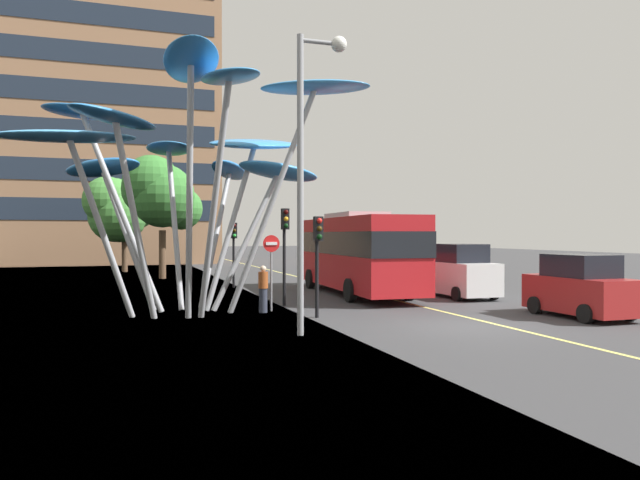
% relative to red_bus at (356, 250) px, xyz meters
% --- Properties ---
extents(ground, '(120.00, 240.00, 0.10)m').
position_rel_red_bus_xyz_m(ground, '(-1.15, -9.92, -2.08)').
color(ground, '#38383A').
extents(red_bus, '(3.21, 11.16, 3.71)m').
position_rel_red_bus_xyz_m(red_bus, '(0.00, 0.00, 0.00)').
color(red_bus, red).
rests_on(red_bus, ground).
extents(leaf_sculpture, '(12.22, 10.84, 8.29)m').
position_rel_red_bus_xyz_m(leaf_sculpture, '(-7.89, -3.95, 3.82)').
color(leaf_sculpture, '#9EA0A5').
rests_on(leaf_sculpture, ground).
extents(traffic_light_kerb_near, '(0.28, 0.42, 3.32)m').
position_rel_red_bus_xyz_m(traffic_light_kerb_near, '(-4.09, -6.88, 0.38)').
color(traffic_light_kerb_near, black).
rests_on(traffic_light_kerb_near, ground).
extents(traffic_light_kerb_far, '(0.28, 0.42, 3.72)m').
position_rel_red_bus_xyz_m(traffic_light_kerb_far, '(-4.25, -3.32, 0.66)').
color(traffic_light_kerb_far, black).
rests_on(traffic_light_kerb_far, ground).
extents(traffic_light_island_mid, '(0.28, 0.42, 3.33)m').
position_rel_red_bus_xyz_m(traffic_light_island_mid, '(-4.69, 5.02, 0.39)').
color(traffic_light_island_mid, black).
rests_on(traffic_light_island_mid, ground).
extents(car_parked_near, '(1.91, 3.80, 2.07)m').
position_rel_red_bus_xyz_m(car_parked_near, '(4.17, -9.43, -1.06)').
color(car_parked_near, maroon).
rests_on(car_parked_near, ground).
extents(car_parked_mid, '(1.96, 3.86, 2.32)m').
position_rel_red_bus_xyz_m(car_parked_mid, '(3.72, -2.80, -0.95)').
color(car_parked_mid, silver).
rests_on(car_parked_mid, ground).
extents(car_parked_far, '(1.94, 4.40, 2.22)m').
position_rel_red_bus_xyz_m(car_parked_far, '(3.83, 3.63, -1.00)').
color(car_parked_far, '#2D5138').
rests_on(car_parked_far, ground).
extents(street_lamp, '(1.42, 0.44, 8.20)m').
position_rel_red_bus_xyz_m(street_lamp, '(-5.29, -9.88, 3.12)').
color(street_lamp, gray).
rests_on(street_lamp, ground).
extents(tree_pavement_near, '(4.90, 5.25, 7.47)m').
position_rel_red_bus_xyz_m(tree_pavement_near, '(-7.91, 12.06, 3.22)').
color(tree_pavement_near, brown).
rests_on(tree_pavement_near, ground).
extents(tree_pavement_far, '(5.07, 4.38, 6.83)m').
position_rel_red_bus_xyz_m(tree_pavement_far, '(-10.45, 19.73, 2.42)').
color(tree_pavement_far, brown).
rests_on(tree_pavement_far, ground).
extents(pedestrian, '(0.34, 0.34, 1.64)m').
position_rel_red_bus_xyz_m(pedestrian, '(-5.47, -4.96, -1.21)').
color(pedestrian, '#2D3342').
rests_on(pedestrian, ground).
extents(no_entry_sign, '(0.60, 0.12, 2.71)m').
position_rel_red_bus_xyz_m(no_entry_sign, '(-5.11, -4.67, -0.23)').
color(no_entry_sign, gray).
rests_on(no_entry_sign, ground).
extents(backdrop_building, '(22.97, 10.45, 26.96)m').
position_rel_red_bus_xyz_m(backdrop_building, '(-12.78, 35.00, 11.46)').
color(backdrop_building, '#936B4C').
rests_on(backdrop_building, ground).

